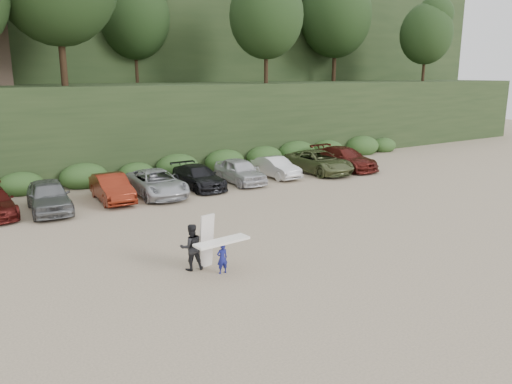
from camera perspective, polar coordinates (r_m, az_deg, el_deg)
ground at (r=21.91m, az=5.08°, el=-4.73°), size 120.00×120.00×0.00m
hillside_backdrop at (r=53.97m, az=-20.19°, el=17.36°), size 90.00×41.50×28.00m
parked_cars at (r=28.95m, az=-11.78°, el=1.06°), size 34.15×5.63×1.61m
child_surfer at (r=17.39m, az=-3.89°, el=-6.74°), size 2.06×0.73×1.21m
adult_surfer at (r=17.82m, az=-7.25°, el=-6.20°), size 1.31×0.78×1.99m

